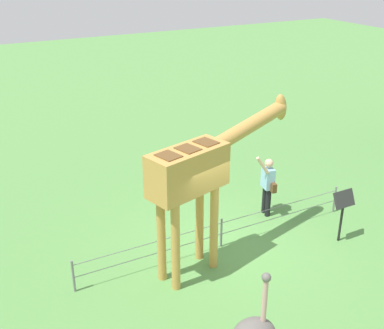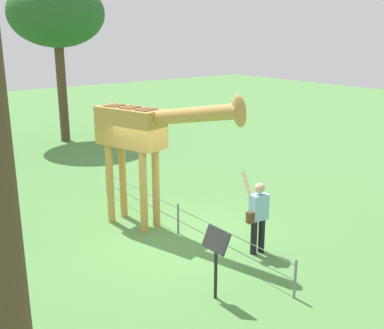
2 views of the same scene
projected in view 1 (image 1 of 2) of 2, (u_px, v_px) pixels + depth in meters
name	position (u px, v px, depth m)	size (l,w,h in m)	color
ground_plane	(224.00, 249.00, 11.37)	(60.00, 60.00, 0.00)	#568E47
giraffe	(200.00, 171.00, 9.84)	(3.95, 1.53, 3.45)	#C69347
visitor	(268.00, 183.00, 12.49)	(0.62, 0.59, 1.76)	black
info_sign	(343.00, 206.00, 11.32)	(0.56, 0.21, 1.32)	black
wire_fence	(221.00, 232.00, 11.31)	(7.05, 0.05, 0.75)	slate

